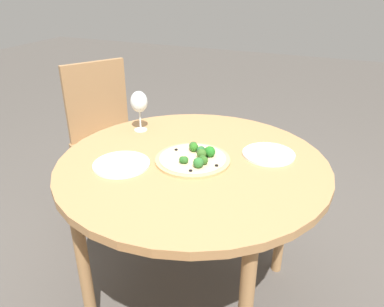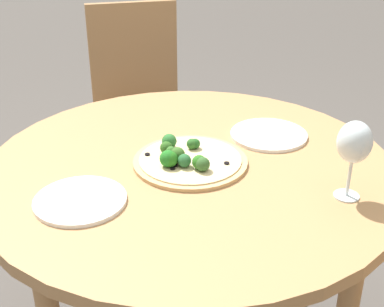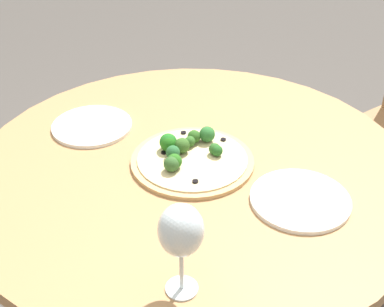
# 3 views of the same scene
# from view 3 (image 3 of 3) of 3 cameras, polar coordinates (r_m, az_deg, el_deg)

# --- Properties ---
(dining_table) EXTENTS (1.08, 1.08, 0.73)m
(dining_table) POSITION_cam_3_polar(r_m,az_deg,el_deg) (1.35, 0.04, -3.53)
(dining_table) COLOR #A87A4C
(dining_table) RESTS_ON ground_plane
(pizza) EXTENTS (0.30, 0.30, 0.06)m
(pizza) POSITION_cam_3_polar(r_m,az_deg,el_deg) (1.30, -0.29, -0.36)
(pizza) COLOR tan
(pizza) RESTS_ON dining_table
(wine_glass) EXTENTS (0.08, 0.08, 0.19)m
(wine_glass) POSITION_cam_3_polar(r_m,az_deg,el_deg) (0.90, -1.19, -8.37)
(wine_glass) COLOR silver
(wine_glass) RESTS_ON dining_table
(plate_near) EXTENTS (0.21, 0.21, 0.01)m
(plate_near) POSITION_cam_3_polar(r_m,az_deg,el_deg) (1.46, -10.61, 2.91)
(plate_near) COLOR white
(plate_near) RESTS_ON dining_table
(plate_far) EXTENTS (0.22, 0.22, 0.01)m
(plate_far) POSITION_cam_3_polar(r_m,az_deg,el_deg) (1.20, 11.46, -4.85)
(plate_far) COLOR white
(plate_far) RESTS_ON dining_table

